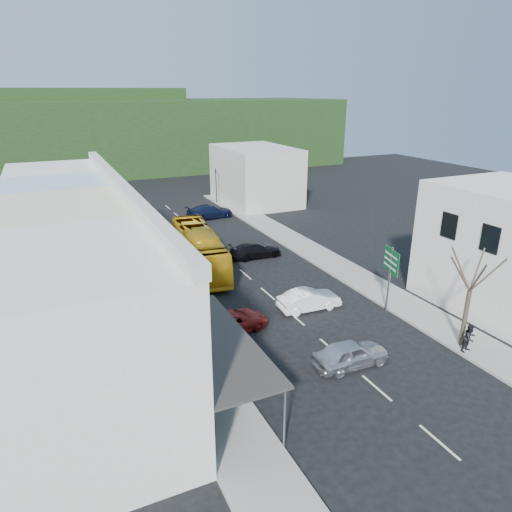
{
  "coord_description": "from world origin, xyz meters",
  "views": [
    {
      "loc": [
        -13.13,
        -22.44,
        13.62
      ],
      "look_at": [
        0.0,
        6.0,
        2.2
      ],
      "focal_mm": 32.0,
      "sensor_mm": 36.0,
      "label": 1
    }
  ],
  "objects_px": {
    "car_silver": "(351,354)",
    "car_white": "(309,300)",
    "bus": "(199,250)",
    "pedestrian_right": "(470,337)",
    "direction_sign": "(389,280)",
    "car_red": "(233,320)",
    "traffic_signal": "(216,186)",
    "pedestrian_left": "(190,320)",
    "street_tree": "(470,291)"
  },
  "relations": [
    {
      "from": "car_silver",
      "to": "traffic_signal",
      "type": "height_order",
      "value": "traffic_signal"
    },
    {
      "from": "bus",
      "to": "pedestrian_right",
      "type": "xyz_separation_m",
      "value": [
        9.35,
        -18.42,
        -0.55
      ]
    },
    {
      "from": "car_red",
      "to": "direction_sign",
      "type": "xyz_separation_m",
      "value": [
        10.02,
        -1.89,
        1.51
      ]
    },
    {
      "from": "direction_sign",
      "to": "street_tree",
      "type": "height_order",
      "value": "street_tree"
    },
    {
      "from": "street_tree",
      "to": "pedestrian_left",
      "type": "bearing_deg",
      "value": 150.37
    },
    {
      "from": "car_silver",
      "to": "pedestrian_left",
      "type": "relative_size",
      "value": 2.59
    },
    {
      "from": "bus",
      "to": "pedestrian_left",
      "type": "relative_size",
      "value": 6.82
    },
    {
      "from": "car_red",
      "to": "car_silver",
      "type": "bearing_deg",
      "value": -151.83
    },
    {
      "from": "pedestrian_right",
      "to": "car_red",
      "type": "bearing_deg",
      "value": 136.37
    },
    {
      "from": "car_red",
      "to": "pedestrian_left",
      "type": "height_order",
      "value": "pedestrian_left"
    },
    {
      "from": "bus",
      "to": "car_white",
      "type": "bearing_deg",
      "value": -59.93
    },
    {
      "from": "street_tree",
      "to": "traffic_signal",
      "type": "bearing_deg",
      "value": 90.75
    },
    {
      "from": "bus",
      "to": "car_white",
      "type": "relative_size",
      "value": 2.64
    },
    {
      "from": "pedestrian_left",
      "to": "bus",
      "type": "bearing_deg",
      "value": -36.68
    },
    {
      "from": "car_white",
      "to": "pedestrian_left",
      "type": "distance_m",
      "value": 8.09
    },
    {
      "from": "pedestrian_right",
      "to": "direction_sign",
      "type": "distance_m",
      "value": 6.05
    },
    {
      "from": "direction_sign",
      "to": "street_tree",
      "type": "relative_size",
      "value": 0.65
    },
    {
      "from": "pedestrian_left",
      "to": "pedestrian_right",
      "type": "bearing_deg",
      "value": -138.06
    },
    {
      "from": "pedestrian_left",
      "to": "direction_sign",
      "type": "relative_size",
      "value": 0.38
    },
    {
      "from": "car_silver",
      "to": "direction_sign",
      "type": "xyz_separation_m",
      "value": [
        5.85,
        4.16,
        1.51
      ]
    },
    {
      "from": "direction_sign",
      "to": "bus",
      "type": "bearing_deg",
      "value": 139.55
    },
    {
      "from": "bus",
      "to": "street_tree",
      "type": "relative_size",
      "value": 1.7
    },
    {
      "from": "direction_sign",
      "to": "traffic_signal",
      "type": "distance_m",
      "value": 33.27
    },
    {
      "from": "bus",
      "to": "street_tree",
      "type": "distance_m",
      "value": 20.25
    },
    {
      "from": "car_silver",
      "to": "direction_sign",
      "type": "bearing_deg",
      "value": -53.79
    },
    {
      "from": "car_silver",
      "to": "car_red",
      "type": "relative_size",
      "value": 0.96
    },
    {
      "from": "bus",
      "to": "pedestrian_left",
      "type": "distance_m",
      "value": 10.82
    },
    {
      "from": "car_silver",
      "to": "pedestrian_left",
      "type": "bearing_deg",
      "value": 45.99
    },
    {
      "from": "car_silver",
      "to": "car_red",
      "type": "xyz_separation_m",
      "value": [
        -4.18,
        6.04,
        0.0
      ]
    },
    {
      "from": "traffic_signal",
      "to": "street_tree",
      "type": "bearing_deg",
      "value": 90.32
    },
    {
      "from": "car_white",
      "to": "traffic_signal",
      "type": "xyz_separation_m",
      "value": [
        4.85,
        30.87,
        1.52
      ]
    },
    {
      "from": "car_red",
      "to": "street_tree",
      "type": "bearing_deg",
      "value": -129.33
    },
    {
      "from": "pedestrian_right",
      "to": "street_tree",
      "type": "distance_m",
      "value": 2.53
    },
    {
      "from": "car_red",
      "to": "pedestrian_right",
      "type": "relative_size",
      "value": 2.71
    },
    {
      "from": "car_white",
      "to": "street_tree",
      "type": "bearing_deg",
      "value": -142.63
    },
    {
      "from": "pedestrian_right",
      "to": "pedestrian_left",
      "type": "bearing_deg",
      "value": 140.02
    },
    {
      "from": "car_silver",
      "to": "street_tree",
      "type": "bearing_deg",
      "value": -97.9
    },
    {
      "from": "pedestrian_right",
      "to": "direction_sign",
      "type": "height_order",
      "value": "direction_sign"
    },
    {
      "from": "pedestrian_right",
      "to": "direction_sign",
      "type": "bearing_deg",
      "value": 89.13
    },
    {
      "from": "car_silver",
      "to": "car_white",
      "type": "bearing_deg",
      "value": -11.54
    },
    {
      "from": "car_silver",
      "to": "direction_sign",
      "type": "relative_size",
      "value": 0.99
    },
    {
      "from": "car_white",
      "to": "street_tree",
      "type": "relative_size",
      "value": 0.64
    },
    {
      "from": "car_white",
      "to": "street_tree",
      "type": "height_order",
      "value": "street_tree"
    },
    {
      "from": "car_red",
      "to": "pedestrian_right",
      "type": "distance_m",
      "value": 13.25
    },
    {
      "from": "car_white",
      "to": "traffic_signal",
      "type": "height_order",
      "value": "traffic_signal"
    },
    {
      "from": "car_silver",
      "to": "car_white",
      "type": "height_order",
      "value": "same"
    },
    {
      "from": "car_silver",
      "to": "pedestrian_right",
      "type": "relative_size",
      "value": 2.59
    },
    {
      "from": "street_tree",
      "to": "pedestrian_right",
      "type": "bearing_deg",
      "value": -109.27
    },
    {
      "from": "street_tree",
      "to": "direction_sign",
      "type": "bearing_deg",
      "value": 100.33
    },
    {
      "from": "car_red",
      "to": "traffic_signal",
      "type": "xyz_separation_m",
      "value": [
        10.47,
        31.38,
        1.52
      ]
    }
  ]
}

